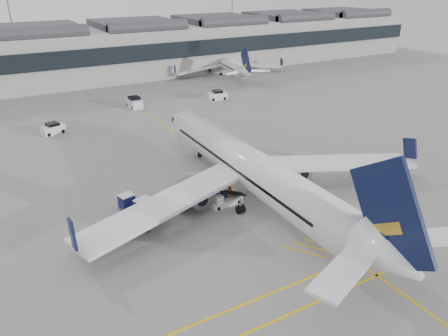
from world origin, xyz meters
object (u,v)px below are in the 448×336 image
ramp_agent_a (220,184)px  ramp_agent_b (229,193)px  airliner_main (254,170)px  baggage_cart_a (219,195)px  belt_loader (224,200)px  pushback_tug (135,222)px

ramp_agent_a → ramp_agent_b: size_ratio=1.11×
airliner_main → baggage_cart_a: size_ratio=23.49×
baggage_cart_a → ramp_agent_b: 1.19m
ramp_agent_a → ramp_agent_b: (-0.01, -2.05, -0.10)m
ramp_agent_b → ramp_agent_a: bearing=-91.3°
belt_loader → baggage_cart_a: 0.90m
baggage_cart_a → ramp_agent_a: size_ratio=0.92×
ramp_agent_b → pushback_tug: bearing=1.6°
airliner_main → pushback_tug: size_ratio=13.58×
airliner_main → ramp_agent_b: (-2.40, 1.04, -2.50)m
airliner_main → ramp_agent_b: airliner_main is taller
pushback_tug → baggage_cart_a: bearing=23.6°
belt_loader → ramp_agent_a: 2.87m
ramp_agent_b → pushback_tug: (-10.72, -0.51, -0.21)m
pushback_tug → airliner_main: bearing=17.2°
baggage_cart_a → pushback_tug: 9.57m
belt_loader → baggage_cart_a: bearing=101.3°
belt_loader → pushback_tug: belt_loader is taller
belt_loader → baggage_cart_a: belt_loader is taller
belt_loader → ramp_agent_b: bearing=27.1°
ramp_agent_b → belt_loader: bearing=32.0°
airliner_main → belt_loader: (-3.34, 0.43, -2.88)m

